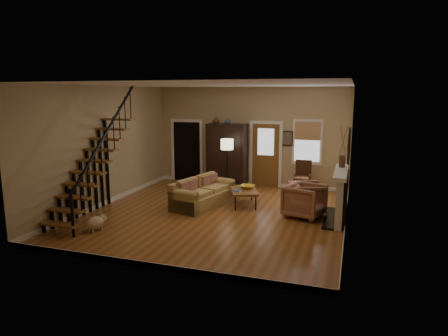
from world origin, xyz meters
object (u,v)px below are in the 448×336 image
(armchair_right, at_px, (307,198))
(floor_lamp, at_px, (227,166))
(sofa, at_px, (203,193))
(side_chair, at_px, (302,177))
(armoire, at_px, (227,155))
(coffee_table, at_px, (244,197))
(armchair_left, at_px, (305,201))

(armchair_right, height_order, floor_lamp, floor_lamp)
(sofa, distance_m, side_chair, 3.39)
(armoire, height_order, coffee_table, armoire)
(armoire, bearing_deg, coffee_table, -60.91)
(armoire, relative_size, side_chair, 2.06)
(armchair_left, relative_size, armchair_right, 1.05)
(armoire, height_order, armchair_left, armoire)
(armoire, bearing_deg, armchair_right, -37.81)
(sofa, height_order, coffee_table, sofa)
(coffee_table, bearing_deg, floor_lamp, 126.29)
(sofa, xyz_separation_m, coffee_table, (1.05, 0.44, -0.15))
(floor_lamp, xyz_separation_m, side_chair, (2.25, 0.72, -0.34))
(coffee_table, relative_size, armchair_left, 1.27)
(armoire, xyz_separation_m, armchair_left, (2.93, -2.70, -0.63))
(armchair_left, height_order, side_chair, side_chair)
(sofa, bearing_deg, coffee_table, 36.87)
(armchair_right, distance_m, floor_lamp, 3.01)
(armchair_left, bearing_deg, side_chair, 24.71)
(sofa, xyz_separation_m, floor_lamp, (0.16, 1.66, 0.48))
(armchair_right, distance_m, side_chair, 2.12)
(coffee_table, bearing_deg, side_chair, 54.76)
(armoire, relative_size, armchair_left, 2.28)
(coffee_table, xyz_separation_m, armchair_right, (1.75, -0.15, 0.18))
(armoire, bearing_deg, sofa, -87.02)
(side_chair, bearing_deg, armchair_left, -81.37)
(armchair_right, bearing_deg, armoire, 30.51)
(armchair_left, height_order, floor_lamp, floor_lamp)
(coffee_table, height_order, side_chair, side_chair)
(armchair_left, bearing_deg, coffee_table, 88.09)
(armchair_right, bearing_deg, coffee_table, 63.49)
(side_chair, bearing_deg, armchair_right, -79.46)
(coffee_table, xyz_separation_m, armchair_left, (1.74, -0.57, 0.19))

